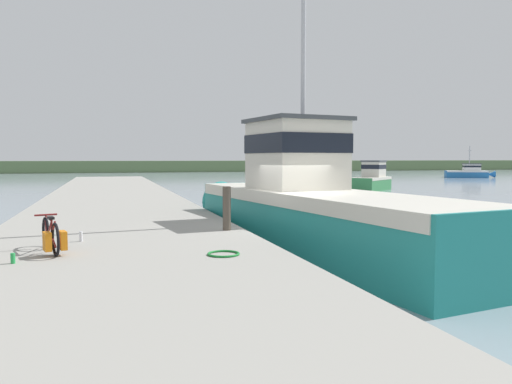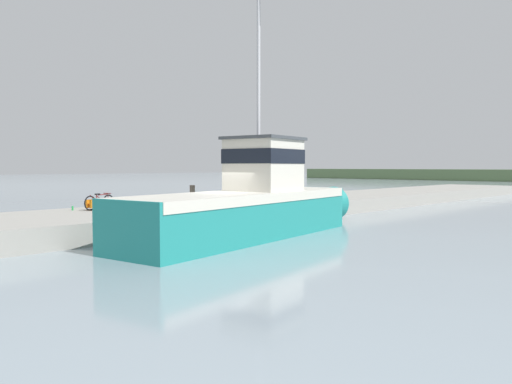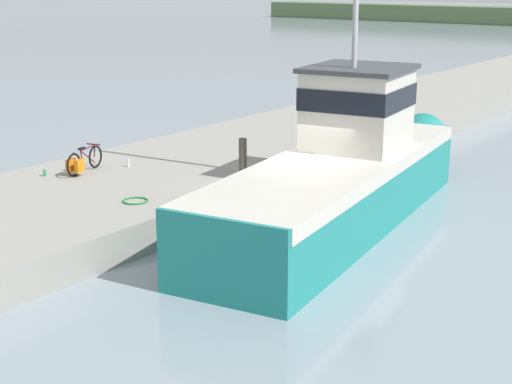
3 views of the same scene
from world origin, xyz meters
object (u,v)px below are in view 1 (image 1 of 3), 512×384
(water_bottle_on_curb, at_px, (13,258))
(boat_blue_far, at_px, (469,172))
(mooring_post, at_px, (227,208))
(fishing_boat_main, at_px, (309,205))
(boat_green_anchored, at_px, (372,179))
(bicycle_touring, at_px, (52,237))
(water_bottle_by_bike, at_px, (81,236))

(water_bottle_on_curb, bearing_deg, boat_blue_far, 43.92)
(mooring_post, xyz_separation_m, water_bottle_on_curb, (-4.61, -2.93, -0.48))
(fishing_boat_main, relative_size, water_bottle_on_curb, 72.61)
(mooring_post, bearing_deg, fishing_boat_main, 17.69)
(boat_green_anchored, relative_size, water_bottle_on_curb, 28.37)
(bicycle_touring, relative_size, water_bottle_by_bike, 7.28)
(fishing_boat_main, xyz_separation_m, water_bottle_on_curb, (-7.28, -3.78, -0.42))
(mooring_post, height_order, water_bottle_by_bike, mooring_post)
(fishing_boat_main, bearing_deg, bicycle_touring, -164.85)
(boat_blue_far, distance_m, mooring_post, 63.28)
(fishing_boat_main, distance_m, water_bottle_on_curb, 8.21)
(water_bottle_by_bike, bearing_deg, water_bottle_on_curb, -116.06)
(bicycle_touring, distance_m, water_bottle_on_curb, 1.04)
(boat_blue_far, bearing_deg, fishing_boat_main, -16.38)
(fishing_boat_main, distance_m, mooring_post, 2.80)
(mooring_post, bearing_deg, water_bottle_by_bike, -167.64)
(boat_green_anchored, height_order, water_bottle_by_bike, boat_green_anchored)
(fishing_boat_main, bearing_deg, water_bottle_by_bike, -173.90)
(bicycle_touring, height_order, water_bottle_by_bike, bicycle_touring)
(boat_green_anchored, relative_size, water_bottle_by_bike, 23.04)
(boat_green_anchored, bearing_deg, bicycle_touring, -80.29)
(boat_green_anchored, bearing_deg, water_bottle_by_bike, -81.11)
(water_bottle_on_curb, bearing_deg, mooring_post, 32.39)
(bicycle_touring, bearing_deg, water_bottle_by_bike, 54.88)
(boat_green_anchored, distance_m, bicycle_touring, 35.02)
(bicycle_touring, xyz_separation_m, water_bottle_by_bike, (0.48, 1.32, -0.21))
(fishing_boat_main, bearing_deg, boat_green_anchored, 47.95)
(boat_blue_far, distance_m, bicycle_touring, 67.63)
(bicycle_touring, bearing_deg, mooring_post, 12.22)
(bicycle_touring, xyz_separation_m, mooring_post, (4.04, 2.10, 0.24))
(fishing_boat_main, relative_size, boat_green_anchored, 2.56)
(mooring_post, xyz_separation_m, water_bottle_by_bike, (-3.56, -0.78, -0.45))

